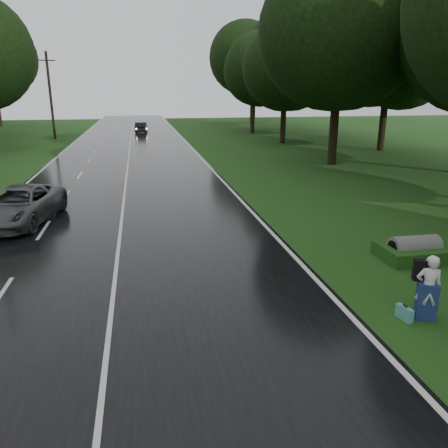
% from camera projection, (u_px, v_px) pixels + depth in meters
% --- Properties ---
extents(ground, '(160.00, 160.00, 0.00)m').
position_uv_depth(ground, '(110.00, 324.00, 10.58)').
color(ground, '#1E4715').
rests_on(ground, ground).
extents(road, '(12.00, 140.00, 0.04)m').
position_uv_depth(road, '(127.00, 174.00, 29.37)').
color(road, black).
rests_on(road, ground).
extents(lane_center, '(0.12, 140.00, 0.01)m').
position_uv_depth(lane_center, '(127.00, 173.00, 29.36)').
color(lane_center, silver).
rests_on(lane_center, road).
extents(grey_car, '(3.41, 5.73, 1.49)m').
position_uv_depth(grey_car, '(19.00, 205.00, 18.33)').
color(grey_car, '#4B4F50').
rests_on(grey_car, road).
extents(far_car, '(1.69, 4.03, 1.29)m').
position_uv_depth(far_car, '(141.00, 127.00, 57.53)').
color(far_car, black).
rests_on(far_car, road).
extents(hitchhiker, '(0.71, 0.68, 1.66)m').
position_uv_depth(hitchhiker, '(427.00, 290.00, 10.63)').
color(hitchhiker, silver).
rests_on(hitchhiker, ground).
extents(suitcase, '(0.24, 0.50, 0.34)m').
position_uv_depth(suitcase, '(404.00, 313.00, 10.75)').
color(suitcase, teal).
rests_on(suitcase, ground).
extents(culvert, '(1.59, 0.79, 0.79)m').
position_uv_depth(culvert, '(413.00, 259.00, 14.69)').
color(culvert, slate).
rests_on(culvert, ground).
extents(utility_pole_far, '(1.80, 0.28, 9.38)m').
position_uv_depth(utility_pole_far, '(55.00, 139.00, 50.54)').
color(utility_pole_far, black).
rests_on(utility_pole_far, ground).
extents(tree_right_d, '(9.98, 9.98, 15.59)m').
position_uv_depth(tree_right_d, '(331.00, 164.00, 33.26)').
color(tree_right_d, black).
rests_on(tree_right_d, ground).
extents(tree_right_e, '(8.19, 8.19, 12.79)m').
position_uv_depth(tree_right_e, '(282.00, 143.00, 46.50)').
color(tree_right_e, black).
rests_on(tree_right_e, ground).
extents(tree_right_f, '(8.46, 8.46, 13.22)m').
position_uv_depth(tree_right_f, '(252.00, 133.00, 57.03)').
color(tree_right_f, black).
rests_on(tree_right_f, ground).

